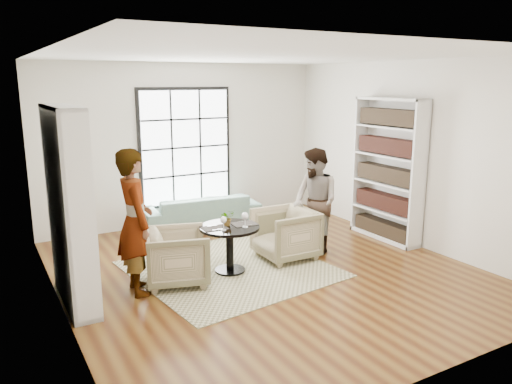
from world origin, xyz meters
TOP-DOWN VIEW (x-y plane):
  - ground at (0.00, 0.00)m, footprint 6.00×6.00m
  - room_shell at (0.00, 0.54)m, footprint 6.00×6.01m
  - rug at (-0.43, 0.31)m, footprint 2.84×2.84m
  - pedestal_table at (-0.47, 0.23)m, footprint 0.85×0.85m
  - sofa at (0.05, 2.45)m, footprint 2.20×1.04m
  - armchair_left at (-1.26, 0.22)m, footprint 1.02×1.00m
  - armchair_right at (0.52, 0.31)m, footprint 0.87×0.85m
  - person_left at (-1.81, 0.22)m, footprint 0.48×0.70m
  - person_right at (1.07, 0.31)m, footprint 0.65×0.82m
  - placemat_left at (-0.69, 0.24)m, footprint 0.36×0.28m
  - placemat_right at (-0.24, 0.22)m, footprint 0.36×0.28m
  - cutlery_left at (-0.69, 0.24)m, footprint 0.16×0.23m
  - cutlery_right at (-0.24, 0.22)m, footprint 0.16×0.23m
  - wine_glass_left at (-0.63, 0.10)m, footprint 0.09×0.09m
  - wine_glass_right at (-0.31, 0.08)m, footprint 0.10×0.10m
  - flower_centerpiece at (-0.48, 0.28)m, footprint 0.22×0.19m

SIDE VIEW (x-z plane):
  - ground at x=0.00m, z-range 0.00..0.00m
  - rug at x=-0.43m, z-range 0.00..0.01m
  - sofa at x=0.05m, z-range 0.00..0.62m
  - armchair_left at x=-1.26m, z-range 0.00..0.75m
  - armchair_right at x=0.52m, z-range 0.00..0.77m
  - pedestal_table at x=-0.47m, z-range 0.16..0.83m
  - placemat_left at x=-0.69m, z-range 0.68..0.69m
  - placemat_right at x=-0.24m, z-range 0.68..0.69m
  - cutlery_left at x=-0.69m, z-range 0.69..0.69m
  - cutlery_right at x=-0.24m, z-range 0.69..0.69m
  - flower_centerpiece at x=-0.48m, z-range 0.68..0.91m
  - wine_glass_left at x=-0.63m, z-range 0.72..0.92m
  - person_right at x=1.07m, z-range 0.00..1.66m
  - wine_glass_right at x=-0.31m, z-range 0.73..0.94m
  - person_left at x=-1.81m, z-range 0.00..1.87m
  - room_shell at x=0.00m, z-range -1.74..4.26m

